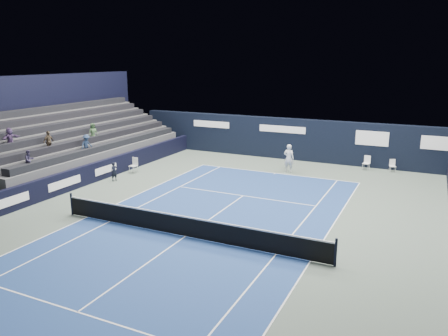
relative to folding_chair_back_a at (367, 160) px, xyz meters
The scene contains 12 objects.
ground 14.63m from the folding_chair_back_a, 111.54° to the right, with size 48.00×48.00×0.00m, color #4C5B50.
court_surface 16.50m from the folding_chair_back_a, 108.99° to the right, with size 10.97×23.77×0.01m, color navy.
folding_chair_back_a is the anchor object (origin of this frame).
folding_chair_back_b 1.67m from the folding_chair_back_a, ahead, with size 0.48×0.47×0.86m.
line_judge_chair 15.93m from the folding_chair_back_a, 151.48° to the right, with size 0.49×0.47×1.03m.
line_judge 16.99m from the folding_chair_back_a, 144.75° to the right, with size 0.43×0.28×1.18m, color black.
court_markings 16.50m from the folding_chair_back_a, 108.99° to the right, with size 11.03×23.83×0.00m.
tennis_net 16.49m from the folding_chair_back_a, 108.99° to the right, with size 12.90×0.10×1.10m.
back_sponsor_wall 5.51m from the folding_chair_back_a, behind, with size 26.00×0.63×3.10m.
side_barrier_left 17.70m from the folding_chair_back_a, 147.09° to the right, with size 0.33×22.00×1.20m.
spectator_stand 20.57m from the folding_chair_back_a, 155.20° to the right, with size 6.00×18.00×6.40m.
tennis_player 5.56m from the folding_chair_back_a, 147.35° to the right, with size 0.70×0.84×1.91m.
Camera 1 is at (9.04, -15.08, 7.45)m, focal length 35.00 mm.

